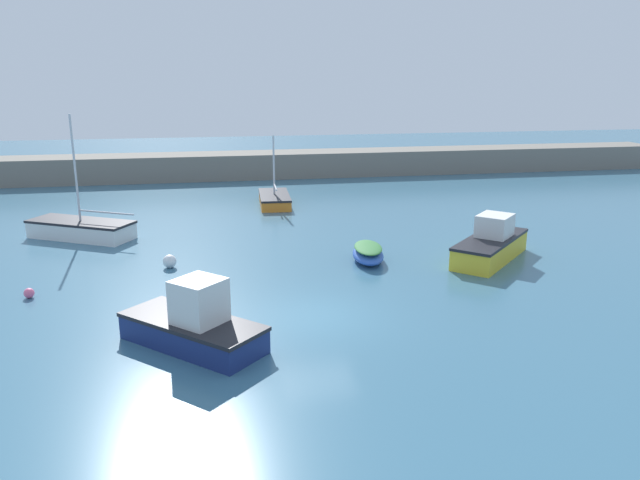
{
  "coord_description": "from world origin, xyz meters",
  "views": [
    {
      "loc": [
        -3.47,
        -19.4,
        8.02
      ],
      "look_at": [
        1.53,
        8.01,
        0.43
      ],
      "focal_mm": 35.0,
      "sensor_mm": 36.0,
      "label": 1
    }
  ],
  "objects_px": {
    "cabin_cruiser_white": "(194,325)",
    "mooring_buoy_white": "(170,261)",
    "mooring_buoy_pink": "(29,293)",
    "sailboat_tall_mast": "(81,229)",
    "motorboat_with_cabin": "(491,244)",
    "rowboat_with_red_cover": "(368,253)",
    "sailboat_twin_hulled": "(274,199)"
  },
  "relations": [
    {
      "from": "cabin_cruiser_white",
      "to": "mooring_buoy_white",
      "type": "height_order",
      "value": "cabin_cruiser_white"
    },
    {
      "from": "mooring_buoy_pink",
      "to": "mooring_buoy_white",
      "type": "height_order",
      "value": "mooring_buoy_white"
    },
    {
      "from": "sailboat_tall_mast",
      "to": "mooring_buoy_white",
      "type": "distance_m",
      "value": 7.29
    },
    {
      "from": "motorboat_with_cabin",
      "to": "cabin_cruiser_white",
      "type": "bearing_deg",
      "value": -17.46
    },
    {
      "from": "sailboat_tall_mast",
      "to": "mooring_buoy_white",
      "type": "relative_size",
      "value": 10.65
    },
    {
      "from": "motorboat_with_cabin",
      "to": "mooring_buoy_pink",
      "type": "bearing_deg",
      "value": -41.07
    },
    {
      "from": "rowboat_with_red_cover",
      "to": "cabin_cruiser_white",
      "type": "xyz_separation_m",
      "value": [
        -7.3,
        -7.49,
        0.32
      ]
    },
    {
      "from": "motorboat_with_cabin",
      "to": "sailboat_tall_mast",
      "type": "distance_m",
      "value": 19.6
    },
    {
      "from": "cabin_cruiser_white",
      "to": "sailboat_tall_mast",
      "type": "bearing_deg",
      "value": -23.48
    },
    {
      "from": "cabin_cruiser_white",
      "to": "mooring_buoy_pink",
      "type": "bearing_deg",
      "value": 2.85
    },
    {
      "from": "motorboat_with_cabin",
      "to": "sailboat_twin_hulled",
      "type": "xyz_separation_m",
      "value": [
        -8.06,
        13.09,
        -0.32
      ]
    },
    {
      "from": "rowboat_with_red_cover",
      "to": "mooring_buoy_white",
      "type": "height_order",
      "value": "rowboat_with_red_cover"
    },
    {
      "from": "motorboat_with_cabin",
      "to": "mooring_buoy_pink",
      "type": "distance_m",
      "value": 18.73
    },
    {
      "from": "motorboat_with_cabin",
      "to": "cabin_cruiser_white",
      "type": "height_order",
      "value": "cabin_cruiser_white"
    },
    {
      "from": "sailboat_tall_mast",
      "to": "cabin_cruiser_white",
      "type": "height_order",
      "value": "sailboat_tall_mast"
    },
    {
      "from": "rowboat_with_red_cover",
      "to": "mooring_buoy_white",
      "type": "xyz_separation_m",
      "value": [
        -8.44,
        0.58,
        -0.08
      ]
    },
    {
      "from": "sailboat_tall_mast",
      "to": "cabin_cruiser_white",
      "type": "xyz_separation_m",
      "value": [
        5.65,
        -13.78,
        0.22
      ]
    },
    {
      "from": "mooring_buoy_pink",
      "to": "sailboat_tall_mast",
      "type": "bearing_deg",
      "value": 87.62
    },
    {
      "from": "motorboat_with_cabin",
      "to": "cabin_cruiser_white",
      "type": "distance_m",
      "value": 14.36
    },
    {
      "from": "sailboat_twin_hulled",
      "to": "motorboat_with_cabin",
      "type": "bearing_deg",
      "value": -145.51
    },
    {
      "from": "sailboat_twin_hulled",
      "to": "mooring_buoy_white",
      "type": "bearing_deg",
      "value": 156.98
    },
    {
      "from": "rowboat_with_red_cover",
      "to": "sailboat_tall_mast",
      "type": "relative_size",
      "value": 0.47
    },
    {
      "from": "sailboat_twin_hulled",
      "to": "cabin_cruiser_white",
      "type": "height_order",
      "value": "sailboat_twin_hulled"
    },
    {
      "from": "motorboat_with_cabin",
      "to": "sailboat_tall_mast",
      "type": "relative_size",
      "value": 0.81
    },
    {
      "from": "sailboat_twin_hulled",
      "to": "mooring_buoy_white",
      "type": "height_order",
      "value": "sailboat_twin_hulled"
    },
    {
      "from": "mooring_buoy_pink",
      "to": "rowboat_with_red_cover",
      "type": "bearing_deg",
      "value": 9.37
    },
    {
      "from": "mooring_buoy_pink",
      "to": "mooring_buoy_white",
      "type": "relative_size",
      "value": 0.65
    },
    {
      "from": "cabin_cruiser_white",
      "to": "mooring_buoy_white",
      "type": "xyz_separation_m",
      "value": [
        -1.14,
        8.07,
        -0.41
      ]
    },
    {
      "from": "motorboat_with_cabin",
      "to": "rowboat_with_red_cover",
      "type": "bearing_deg",
      "value": -53.14
    },
    {
      "from": "sailboat_tall_mast",
      "to": "mooring_buoy_pink",
      "type": "height_order",
      "value": "sailboat_tall_mast"
    },
    {
      "from": "rowboat_with_red_cover",
      "to": "cabin_cruiser_white",
      "type": "relative_size",
      "value": 0.63
    },
    {
      "from": "sailboat_tall_mast",
      "to": "mooring_buoy_white",
      "type": "xyz_separation_m",
      "value": [
        4.52,
        -5.71,
        -0.19
      ]
    }
  ]
}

